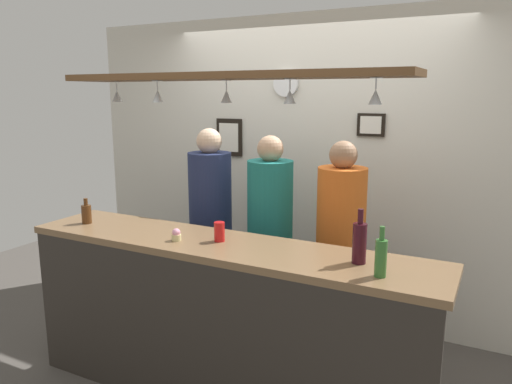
# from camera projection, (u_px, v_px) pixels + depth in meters

# --- Properties ---
(ground_plane) EXTENTS (8.00, 8.00, 0.00)m
(ground_plane) POSITION_uv_depth(u_px,v_px,m) (250.00, 369.00, 3.49)
(ground_plane) COLOR #4C4742
(back_wall) EXTENTS (4.40, 0.06, 2.60)m
(back_wall) POSITION_uv_depth(u_px,v_px,m) (309.00, 170.00, 4.19)
(back_wall) COLOR silver
(back_wall) RESTS_ON ground_plane
(bar_counter) EXTENTS (2.70, 0.55, 1.05)m
(bar_counter) POSITION_uv_depth(u_px,v_px,m) (210.00, 305.00, 2.91)
(bar_counter) COLOR brown
(bar_counter) RESTS_ON ground_plane
(overhead_glass_rack) EXTENTS (2.20, 0.36, 0.04)m
(overhead_glass_rack) POSITION_uv_depth(u_px,v_px,m) (225.00, 76.00, 2.82)
(overhead_glass_rack) COLOR brown
(hanging_wineglass_far_left) EXTENTS (0.07, 0.07, 0.13)m
(hanging_wineglass_far_left) POSITION_uv_depth(u_px,v_px,m) (117.00, 95.00, 3.27)
(hanging_wineglass_far_left) COLOR silver
(hanging_wineglass_far_left) RESTS_ON overhead_glass_rack
(hanging_wineglass_left) EXTENTS (0.07, 0.07, 0.13)m
(hanging_wineglass_left) POSITION_uv_depth(u_px,v_px,m) (158.00, 95.00, 3.00)
(hanging_wineglass_left) COLOR silver
(hanging_wineglass_left) RESTS_ON overhead_glass_rack
(hanging_wineglass_center_left) EXTENTS (0.07, 0.07, 0.13)m
(hanging_wineglass_center_left) POSITION_uv_depth(u_px,v_px,m) (226.00, 96.00, 2.88)
(hanging_wineglass_center_left) COLOR silver
(hanging_wineglass_center_left) RESTS_ON overhead_glass_rack
(hanging_wineglass_center) EXTENTS (0.07, 0.07, 0.13)m
(hanging_wineglass_center) POSITION_uv_depth(u_px,v_px,m) (290.00, 96.00, 2.62)
(hanging_wineglass_center) COLOR silver
(hanging_wineglass_center) RESTS_ON overhead_glass_rack
(hanging_wineglass_center_right) EXTENTS (0.07, 0.07, 0.13)m
(hanging_wineglass_center_right) POSITION_uv_depth(u_px,v_px,m) (375.00, 96.00, 2.42)
(hanging_wineglass_center_right) COLOR silver
(hanging_wineglass_center_right) RESTS_ON overhead_glass_rack
(person_left_navy_shirt) EXTENTS (0.34, 0.34, 1.68)m
(person_left_navy_shirt) POSITION_uv_depth(u_px,v_px,m) (210.00, 213.00, 3.86)
(person_left_navy_shirt) COLOR #2D334C
(person_left_navy_shirt) RESTS_ON ground_plane
(person_middle_teal_shirt) EXTENTS (0.34, 0.34, 1.65)m
(person_middle_teal_shirt) POSITION_uv_depth(u_px,v_px,m) (270.00, 223.00, 3.63)
(person_middle_teal_shirt) COLOR #2D334C
(person_middle_teal_shirt) RESTS_ON ground_plane
(person_right_orange_shirt) EXTENTS (0.34, 0.34, 1.64)m
(person_right_orange_shirt) POSITION_uv_depth(u_px,v_px,m) (341.00, 234.00, 3.39)
(person_right_orange_shirt) COLOR #2D334C
(person_right_orange_shirt) RESTS_ON ground_plane
(bottle_beer_brown_stubby) EXTENTS (0.07, 0.07, 0.18)m
(bottle_beer_brown_stubby) POSITION_uv_depth(u_px,v_px,m) (86.00, 214.00, 3.41)
(bottle_beer_brown_stubby) COLOR #512D14
(bottle_beer_brown_stubby) RESTS_ON bar_counter
(bottle_beer_green_import) EXTENTS (0.06, 0.06, 0.26)m
(bottle_beer_green_import) POSITION_uv_depth(u_px,v_px,m) (381.00, 257.00, 2.41)
(bottle_beer_green_import) COLOR #336B2D
(bottle_beer_green_import) RESTS_ON bar_counter
(bottle_wine_dark_red) EXTENTS (0.08, 0.08, 0.30)m
(bottle_wine_dark_red) POSITION_uv_depth(u_px,v_px,m) (359.00, 242.00, 2.60)
(bottle_wine_dark_red) COLOR #380F19
(bottle_wine_dark_red) RESTS_ON bar_counter
(drink_can) EXTENTS (0.07, 0.07, 0.12)m
(drink_can) POSITION_uv_depth(u_px,v_px,m) (219.00, 232.00, 3.00)
(drink_can) COLOR red
(drink_can) RESTS_ON bar_counter
(cupcake) EXTENTS (0.06, 0.06, 0.08)m
(cupcake) POSITION_uv_depth(u_px,v_px,m) (176.00, 235.00, 3.02)
(cupcake) COLOR beige
(cupcake) RESTS_ON bar_counter
(picture_frame_upper_small) EXTENTS (0.22, 0.02, 0.18)m
(picture_frame_upper_small) POSITION_uv_depth(u_px,v_px,m) (371.00, 125.00, 3.83)
(picture_frame_upper_small) COLOR black
(picture_frame_upper_small) RESTS_ON back_wall
(picture_frame_caricature) EXTENTS (0.26, 0.02, 0.34)m
(picture_frame_caricature) POSITION_uv_depth(u_px,v_px,m) (229.00, 137.00, 4.44)
(picture_frame_caricature) COLOR black
(picture_frame_caricature) RESTS_ON back_wall
(wall_clock) EXTENTS (0.22, 0.03, 0.22)m
(wall_clock) POSITION_uv_depth(u_px,v_px,m) (286.00, 84.00, 4.09)
(wall_clock) COLOR white
(wall_clock) RESTS_ON back_wall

